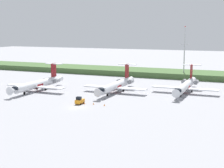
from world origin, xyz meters
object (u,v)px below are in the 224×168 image
at_px(regional_jet_second, 38,84).
at_px(regional_jet_third, 117,85).
at_px(regional_jet_fourth, 186,86).
at_px(antenna_mast, 184,57).
at_px(safety_cone_rear_marker, 104,105).
at_px(baggage_tug, 80,101).
at_px(safety_cone_mid_marker, 93,104).
at_px(safety_cone_front_marker, 84,103).

xyz_separation_m(regional_jet_second, regional_jet_third, (26.99, 8.59, 0.00)).
bearing_deg(regional_jet_third, regional_jet_fourth, 19.80).
bearing_deg(antenna_mast, regional_jet_second, -128.29).
bearing_deg(regional_jet_second, safety_cone_rear_marker, -22.19).
bearing_deg(baggage_tug, safety_cone_rear_marker, 5.30).
bearing_deg(regional_jet_second, regional_jet_third, 17.65).
bearing_deg(regional_jet_third, safety_cone_mid_marker, -86.46).
xyz_separation_m(regional_jet_third, safety_cone_front_marker, (-1.37, -21.87, -2.26)).
bearing_deg(safety_cone_rear_marker, regional_jet_third, 103.04).
distance_m(regional_jet_second, regional_jet_third, 28.32).
bearing_deg(safety_cone_rear_marker, baggage_tug, -174.70).
xyz_separation_m(antenna_mast, safety_cone_front_marker, (-16.20, -66.26, -9.44)).
distance_m(regional_jet_third, antenna_mast, 47.35).
distance_m(regional_jet_second, safety_cone_front_marker, 28.95).
bearing_deg(antenna_mast, safety_cone_rear_marker, -98.46).
bearing_deg(safety_cone_mid_marker, regional_jet_second, 155.85).
bearing_deg(baggage_tug, regional_jet_fourth, 50.24).
height_order(safety_cone_front_marker, safety_cone_mid_marker, same).
xyz_separation_m(antenna_mast, safety_cone_mid_marker, (-13.51, -65.67, -9.44)).
height_order(regional_jet_second, baggage_tug, regional_jet_second).
bearing_deg(baggage_tug, regional_jet_second, 150.45).
height_order(baggage_tug, safety_cone_mid_marker, baggage_tug).
distance_m(regional_jet_fourth, safety_cone_rear_marker, 34.73).
height_order(antenna_mast, safety_cone_front_marker, antenna_mast).
distance_m(regional_jet_fourth, safety_cone_front_marker, 38.55).
distance_m(safety_cone_front_marker, safety_cone_mid_marker, 2.75).
xyz_separation_m(regional_jet_third, safety_cone_mid_marker, (1.32, -21.28, -2.26)).
relative_size(safety_cone_front_marker, safety_cone_mid_marker, 1.00).
bearing_deg(safety_cone_front_marker, antenna_mast, 76.26).
xyz_separation_m(regional_jet_second, safety_cone_rear_marker, (32.00, -13.05, -2.26)).
bearing_deg(safety_cone_rear_marker, antenna_mast, 81.54).
height_order(regional_jet_third, safety_cone_mid_marker, regional_jet_third).
bearing_deg(regional_jet_fourth, regional_jet_second, -161.36).
relative_size(regional_jet_second, regional_jet_third, 1.00).
xyz_separation_m(antenna_mast, baggage_tug, (-17.53, -66.75, -8.71)).
height_order(antenna_mast, safety_cone_mid_marker, antenna_mast).
relative_size(baggage_tug, safety_cone_mid_marker, 5.82).
bearing_deg(regional_jet_fourth, baggage_tug, -129.76).
bearing_deg(regional_jet_third, antenna_mast, 71.53).
height_order(regional_jet_second, regional_jet_fourth, same).
height_order(regional_jet_third, regional_jet_fourth, same).
relative_size(regional_jet_fourth, baggage_tug, 9.69).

